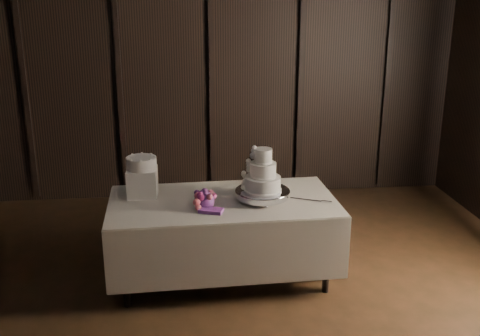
# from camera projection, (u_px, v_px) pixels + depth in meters

# --- Properties ---
(room) EXTENTS (6.08, 7.08, 3.08)m
(room) POSITION_uv_depth(u_px,v_px,m) (243.00, 161.00, 3.50)
(room) COLOR black
(room) RESTS_ON ground
(display_table) EXTENTS (2.02, 1.11, 0.76)m
(display_table) POSITION_uv_depth(u_px,v_px,m) (223.00, 236.00, 5.02)
(display_table) COLOR silver
(display_table) RESTS_ON ground
(cake_stand) EXTENTS (0.50, 0.50, 0.09)m
(cake_stand) POSITION_uv_depth(u_px,v_px,m) (262.00, 195.00, 4.91)
(cake_stand) COLOR silver
(cake_stand) RESTS_ON display_table
(wedding_cake) EXTENTS (0.36, 0.31, 0.38)m
(wedding_cake) POSITION_uv_depth(u_px,v_px,m) (260.00, 175.00, 4.83)
(wedding_cake) COLOR white
(wedding_cake) RESTS_ON cake_stand
(bouquet) EXTENTS (0.43, 0.49, 0.20)m
(bouquet) POSITION_uv_depth(u_px,v_px,m) (204.00, 200.00, 4.74)
(bouquet) COLOR #D5566C
(bouquet) RESTS_ON display_table
(box_pedestal) EXTENTS (0.27, 0.27, 0.25)m
(box_pedestal) POSITION_uv_depth(u_px,v_px,m) (142.00, 182.00, 4.99)
(box_pedestal) COLOR white
(box_pedestal) RESTS_ON display_table
(small_cake) EXTENTS (0.27, 0.27, 0.11)m
(small_cake) POSITION_uv_depth(u_px,v_px,m) (141.00, 163.00, 4.94)
(small_cake) COLOR white
(small_cake) RESTS_ON box_pedestal
(cake_knife) EXTENTS (0.35, 0.18, 0.01)m
(cake_knife) POSITION_uv_depth(u_px,v_px,m) (306.00, 200.00, 4.91)
(cake_knife) COLOR silver
(cake_knife) RESTS_ON display_table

